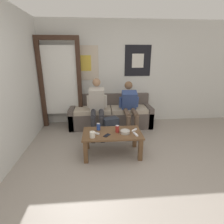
{
  "coord_description": "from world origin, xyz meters",
  "views": [
    {
      "loc": [
        -0.49,
        -1.93,
        1.72
      ],
      "look_at": [
        -0.22,
        1.39,
        0.64
      ],
      "focal_mm": 28.0,
      "sensor_mm": 36.0,
      "label": 1
    }
  ],
  "objects_px": {
    "person_seated_teen": "(130,105)",
    "drink_can_red": "(117,129)",
    "coffee_table": "(112,137)",
    "drink_can_blue": "(98,127)",
    "couch": "(111,115)",
    "game_controller_near_left": "(96,133)",
    "game_controller_near_right": "(134,130)",
    "backpack": "(111,129)",
    "person_seated_adult": "(97,105)",
    "ceramic_bowl": "(125,132)",
    "pillar_candle": "(92,135)",
    "cell_phone": "(107,135)",
    "game_controller_far_center": "(136,134)"
  },
  "relations": [
    {
      "from": "ceramic_bowl",
      "to": "game_controller_near_right",
      "type": "distance_m",
      "value": 0.21
    },
    {
      "from": "couch",
      "to": "cell_phone",
      "type": "xyz_separation_m",
      "value": [
        -0.18,
        -1.5,
        0.16
      ]
    },
    {
      "from": "game_controller_near_left",
      "to": "ceramic_bowl",
      "type": "bearing_deg",
      "value": -2.37
    },
    {
      "from": "backpack",
      "to": "ceramic_bowl",
      "type": "bearing_deg",
      "value": -73.96
    },
    {
      "from": "pillar_candle",
      "to": "cell_phone",
      "type": "height_order",
      "value": "pillar_candle"
    },
    {
      "from": "couch",
      "to": "drink_can_blue",
      "type": "bearing_deg",
      "value": -104.2
    },
    {
      "from": "coffee_table",
      "to": "drink_can_red",
      "type": "relative_size",
      "value": 8.31
    },
    {
      "from": "person_seated_teen",
      "to": "game_controller_near_right",
      "type": "distance_m",
      "value": 1.0
    },
    {
      "from": "coffee_table",
      "to": "backpack",
      "type": "distance_m",
      "value": 0.66
    },
    {
      "from": "person_seated_teen",
      "to": "drink_can_red",
      "type": "height_order",
      "value": "person_seated_teen"
    },
    {
      "from": "pillar_candle",
      "to": "cell_phone",
      "type": "bearing_deg",
      "value": 11.36
    },
    {
      "from": "ceramic_bowl",
      "to": "person_seated_adult",
      "type": "bearing_deg",
      "value": 114.32
    },
    {
      "from": "game_controller_near_right",
      "to": "game_controller_far_center",
      "type": "distance_m",
      "value": 0.18
    },
    {
      "from": "pillar_candle",
      "to": "drink_can_blue",
      "type": "bearing_deg",
      "value": 71.49
    },
    {
      "from": "game_controller_far_center",
      "to": "drink_can_blue",
      "type": "bearing_deg",
      "value": 156.93
    },
    {
      "from": "couch",
      "to": "game_controller_far_center",
      "type": "height_order",
      "value": "couch"
    },
    {
      "from": "drink_can_blue",
      "to": "game_controller_near_right",
      "type": "bearing_deg",
      "value": -7.84
    },
    {
      "from": "drink_can_blue",
      "to": "cell_phone",
      "type": "height_order",
      "value": "drink_can_blue"
    },
    {
      "from": "coffee_table",
      "to": "ceramic_bowl",
      "type": "relative_size",
      "value": 6.02
    },
    {
      "from": "ceramic_bowl",
      "to": "game_controller_near_left",
      "type": "distance_m",
      "value": 0.51
    },
    {
      "from": "pillar_candle",
      "to": "cell_phone",
      "type": "xyz_separation_m",
      "value": [
        0.24,
        0.05,
        -0.05
      ]
    },
    {
      "from": "drink_can_blue",
      "to": "game_controller_near_right",
      "type": "height_order",
      "value": "drink_can_blue"
    },
    {
      "from": "person_seated_teen",
      "to": "game_controller_far_center",
      "type": "distance_m",
      "value": 1.18
    },
    {
      "from": "couch",
      "to": "ceramic_bowl",
      "type": "bearing_deg",
      "value": -84.23
    },
    {
      "from": "person_seated_teen",
      "to": "ceramic_bowl",
      "type": "bearing_deg",
      "value": -104.09
    },
    {
      "from": "backpack",
      "to": "pillar_candle",
      "type": "bearing_deg",
      "value": -113.99
    },
    {
      "from": "backpack",
      "to": "game_controller_near_left",
      "type": "distance_m",
      "value": 0.78
    },
    {
      "from": "ceramic_bowl",
      "to": "game_controller_far_center",
      "type": "relative_size",
      "value": 1.16
    },
    {
      "from": "drink_can_blue",
      "to": "pillar_candle",
      "type": "bearing_deg",
      "value": -108.51
    },
    {
      "from": "cell_phone",
      "to": "drink_can_red",
      "type": "bearing_deg",
      "value": 33.76
    },
    {
      "from": "ceramic_bowl",
      "to": "cell_phone",
      "type": "bearing_deg",
      "value": -168.41
    },
    {
      "from": "backpack",
      "to": "drink_can_blue",
      "type": "distance_m",
      "value": 0.63
    },
    {
      "from": "drink_can_red",
      "to": "game_controller_near_right",
      "type": "height_order",
      "value": "drink_can_red"
    },
    {
      "from": "coffee_table",
      "to": "drink_can_blue",
      "type": "distance_m",
      "value": 0.31
    },
    {
      "from": "drink_can_red",
      "to": "game_controller_near_right",
      "type": "distance_m",
      "value": 0.32
    },
    {
      "from": "coffee_table",
      "to": "pillar_candle",
      "type": "height_order",
      "value": "pillar_candle"
    },
    {
      "from": "drink_can_blue",
      "to": "coffee_table",
      "type": "bearing_deg",
      "value": -29.8
    },
    {
      "from": "pillar_candle",
      "to": "cell_phone",
      "type": "relative_size",
      "value": 0.78
    },
    {
      "from": "couch",
      "to": "cell_phone",
      "type": "height_order",
      "value": "couch"
    },
    {
      "from": "ceramic_bowl",
      "to": "drink_can_blue",
      "type": "relative_size",
      "value": 1.38
    },
    {
      "from": "person_seated_teen",
      "to": "drink_can_red",
      "type": "bearing_deg",
      "value": -111.52
    },
    {
      "from": "game_controller_far_center",
      "to": "drink_can_red",
      "type": "bearing_deg",
      "value": 154.93
    },
    {
      "from": "person_seated_teen",
      "to": "backpack",
      "type": "xyz_separation_m",
      "value": [
        -0.47,
        -0.38,
        -0.4
      ]
    },
    {
      "from": "person_seated_teen",
      "to": "pillar_candle",
      "type": "relative_size",
      "value": 9.93
    },
    {
      "from": "coffee_table",
      "to": "person_seated_adult",
      "type": "xyz_separation_m",
      "value": [
        -0.26,
        1.01,
        0.31
      ]
    },
    {
      "from": "game_controller_near_left",
      "to": "game_controller_near_right",
      "type": "height_order",
      "value": "same"
    },
    {
      "from": "backpack",
      "to": "drink_can_blue",
      "type": "bearing_deg",
      "value": -117.07
    },
    {
      "from": "couch",
      "to": "person_seated_adult",
      "type": "bearing_deg",
      "value": -132.12
    },
    {
      "from": "coffee_table",
      "to": "drink_can_blue",
      "type": "bearing_deg",
      "value": 150.2
    },
    {
      "from": "couch",
      "to": "coffee_table",
      "type": "xyz_separation_m",
      "value": [
        -0.08,
        -1.38,
        0.07
      ]
    }
  ]
}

